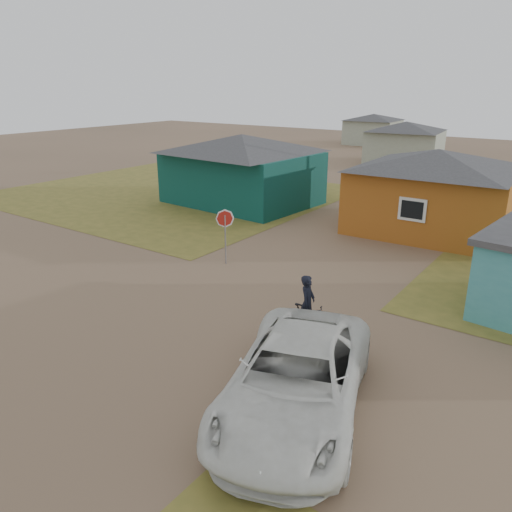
# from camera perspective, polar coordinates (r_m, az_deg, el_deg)

# --- Properties ---
(ground) EXTENTS (120.00, 120.00, 0.00)m
(ground) POSITION_cam_1_polar(r_m,az_deg,el_deg) (15.03, -6.46, -7.83)
(ground) COLOR #7E6149
(grass_nw) EXTENTS (20.00, 18.00, 0.00)m
(grass_nw) POSITION_cam_1_polar(r_m,az_deg,el_deg) (33.18, -9.80, 7.14)
(grass_nw) COLOR olive
(grass_nw) RESTS_ON ground
(house_teal) EXTENTS (8.93, 7.08, 4.00)m
(house_teal) POSITION_cam_1_polar(r_m,az_deg,el_deg) (29.61, -1.62, 10.01)
(house_teal) COLOR #0A3933
(house_teal) RESTS_ON ground
(house_yellow) EXTENTS (7.72, 6.76, 3.90)m
(house_yellow) POSITION_cam_1_polar(r_m,az_deg,el_deg) (25.22, 19.72, 7.14)
(house_yellow) COLOR #A35619
(house_yellow) RESTS_ON ground
(house_pale_west) EXTENTS (7.04, 6.15, 3.60)m
(house_pale_west) POSITION_cam_1_polar(r_m,az_deg,el_deg) (46.65, 16.65, 12.38)
(house_pale_west) COLOR #A0A891
(house_pale_west) RESTS_ON ground
(house_pale_north) EXTENTS (6.28, 5.81, 3.40)m
(house_pale_north) POSITION_cam_1_polar(r_m,az_deg,el_deg) (60.66, 13.21, 13.99)
(house_pale_north) COLOR #A0A891
(house_pale_north) RESTS_ON ground
(stop_sign) EXTENTS (0.69, 0.29, 2.21)m
(stop_sign) POSITION_cam_1_polar(r_m,az_deg,el_deg) (19.34, -3.56, 3.72)
(stop_sign) COLOR gray
(stop_sign) RESTS_ON ground
(cyclist) EXTENTS (1.71, 0.78, 1.87)m
(cyclist) POSITION_cam_1_polar(r_m,az_deg,el_deg) (14.03, 5.84, -6.77)
(cyclist) COLOR black
(cyclist) RESTS_ON ground
(vehicle) EXTENTS (4.47, 6.48, 1.65)m
(vehicle) POSITION_cam_1_polar(r_m,az_deg,el_deg) (10.98, 4.61, -13.88)
(vehicle) COLOR silver
(vehicle) RESTS_ON ground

